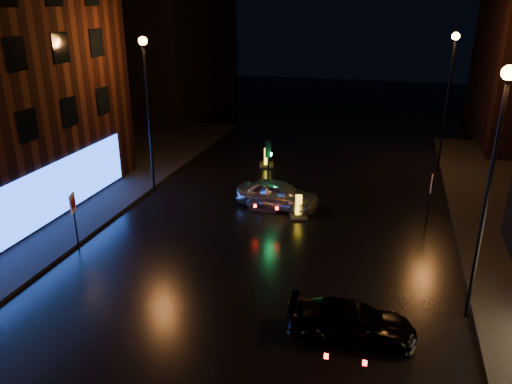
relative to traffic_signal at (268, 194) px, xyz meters
The scene contains 11 objects.
building_far_left 26.50m from the traffic_signal, 125.18° to the left, with size 8.00×16.00×14.00m, color black.
street_lamp_lfar 8.32m from the traffic_signal, behind, with size 0.44×0.44×8.37m.
street_lamp_rnear 13.06m from the traffic_signal, 41.63° to the right, with size 0.44×0.44×8.37m.
street_lamp_rfar 13.06m from the traffic_signal, 41.63° to the left, with size 0.44×0.44×8.37m.
traffic_signal is the anchor object (origin of this frame).
silver_hatchback 0.76m from the traffic_signal, 30.62° to the right, with size 1.70×4.23×1.44m, color #B6B8BF.
dark_sedan 11.53m from the traffic_signal, 62.57° to the right, with size 1.63×4.02×1.17m, color black.
bollard_near 2.26m from the traffic_signal, 33.34° to the right, with size 1.19×1.47×1.11m.
bollard_far 6.39m from the traffic_signal, 104.95° to the left, with size 1.16×1.50×1.17m.
road_sign_left 9.88m from the traffic_signal, 133.17° to the right, with size 0.24×0.60×2.51m.
road_sign_right 8.12m from the traffic_signal, ahead, with size 0.12×0.58×2.39m.
Camera 1 is at (4.71, -9.77, 10.07)m, focal length 35.00 mm.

